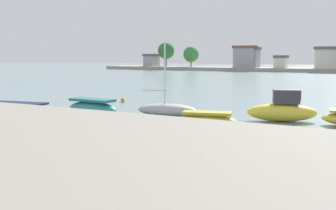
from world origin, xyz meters
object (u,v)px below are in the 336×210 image
(mooring_buoy_3, at_px, (298,131))
(moored_boat_5, at_px, (282,110))
(moored_boat_3, at_px, (167,110))
(mooring_buoy_0, at_px, (123,100))
(moored_boat_4, at_px, (207,120))
(moored_boat_1, at_px, (16,111))
(moored_boat_2, at_px, (92,109))
(mooring_buoy_2, at_px, (189,168))

(mooring_buoy_3, bearing_deg, moored_boat_5, 113.83)
(moored_boat_3, distance_m, mooring_buoy_0, 9.07)
(moored_boat_3, xyz_separation_m, mooring_buoy_3, (8.70, -2.03, -0.29))
(moored_boat_4, bearing_deg, moored_boat_1, 178.50)
(mooring_buoy_0, bearing_deg, moored_boat_2, -67.47)
(moored_boat_3, distance_m, mooring_buoy_2, 12.54)
(moored_boat_1, distance_m, mooring_buoy_3, 17.03)
(moored_boat_5, xyz_separation_m, mooring_buoy_2, (-0.40, -12.20, -0.55))
(moored_boat_5, bearing_deg, mooring_buoy_2, -112.11)
(moored_boat_2, bearing_deg, moored_boat_1, -145.56)
(mooring_buoy_0, bearing_deg, moored_boat_5, -14.66)
(moored_boat_1, relative_size, mooring_buoy_0, 13.19)
(moored_boat_2, bearing_deg, mooring_buoy_3, 5.79)
(mooring_buoy_0, height_order, mooring_buoy_2, mooring_buoy_0)
(moored_boat_4, relative_size, mooring_buoy_2, 11.88)
(moored_boat_4, distance_m, mooring_buoy_0, 13.75)
(mooring_buoy_0, relative_size, mooring_buoy_2, 1.31)
(moored_boat_4, distance_m, mooring_buoy_3, 4.80)
(mooring_buoy_3, bearing_deg, moored_boat_2, -176.79)
(moored_boat_5, bearing_deg, mooring_buoy_0, 145.10)
(mooring_buoy_0, xyz_separation_m, mooring_buoy_2, (14.01, -15.97, -0.05))
(moored_boat_4, relative_size, mooring_buoy_0, 9.05)
(mooring_buoy_2, bearing_deg, mooring_buoy_0, 131.26)
(moored_boat_1, relative_size, mooring_buoy_3, 16.43)
(moored_boat_5, bearing_deg, moored_boat_3, 172.46)
(moored_boat_4, relative_size, moored_boat_5, 0.81)
(mooring_buoy_0, relative_size, mooring_buoy_3, 1.25)
(moored_boat_1, height_order, mooring_buoy_3, moored_boat_1)
(moored_boat_2, relative_size, moored_boat_4, 1.11)
(moored_boat_3, height_order, mooring_buoy_2, moored_boat_3)
(moored_boat_1, relative_size, moored_boat_4, 1.46)
(moored_boat_1, xyz_separation_m, moored_boat_3, (8.02, 5.27, -0.04))
(moored_boat_5, relative_size, mooring_buoy_0, 11.22)
(moored_boat_4, distance_m, moored_boat_5, 5.21)
(moored_boat_3, relative_size, mooring_buoy_2, 16.67)
(moored_boat_1, distance_m, mooring_buoy_2, 15.65)
(mooring_buoy_3, bearing_deg, moored_boat_4, -174.01)
(moored_boat_4, bearing_deg, mooring_buoy_2, -85.50)
(moored_boat_4, bearing_deg, moored_boat_3, 132.81)
(moored_boat_3, bearing_deg, mooring_buoy_3, -25.75)
(moored_boat_3, relative_size, moored_boat_5, 1.13)
(moored_boat_2, relative_size, mooring_buoy_2, 13.17)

